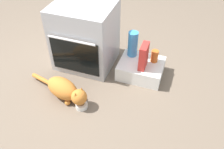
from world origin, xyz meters
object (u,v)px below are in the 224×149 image
object	(u,v)px
cat	(65,90)
water_bottle	(133,44)
pantry_cabinet	(141,69)
cereal_box	(144,56)
oven	(85,36)
sauce_jar	(155,56)
food_bowl	(82,105)

from	to	relation	value
cat	water_bottle	xyz separation A→B (m)	(0.50, 0.72, 0.20)
pantry_cabinet	cat	distance (m)	0.89
cereal_box	oven	bearing A→B (deg)	173.12
sauce_jar	cereal_box	size ratio (longest dim) A/B	0.50
food_bowl	cereal_box	world-z (taller)	cereal_box
oven	cereal_box	world-z (taller)	oven
food_bowl	sauce_jar	world-z (taller)	sauce_jar
food_bowl	sauce_jar	xyz separation A→B (m)	(0.56, 0.75, 0.21)
oven	water_bottle	world-z (taller)	oven
sauce_jar	cereal_box	world-z (taller)	cereal_box
sauce_jar	water_bottle	bearing A→B (deg)	172.90
pantry_cabinet	cereal_box	size ratio (longest dim) A/B	1.75
pantry_cabinet	food_bowl	world-z (taller)	pantry_cabinet
food_bowl	cat	size ratio (longest dim) A/B	0.16
pantry_cabinet	food_bowl	size ratio (longest dim) A/B	4.05
cat	cereal_box	distance (m)	0.89
cat	cereal_box	xyz separation A→B (m)	(0.66, 0.55, 0.19)
sauce_jar	food_bowl	bearing A→B (deg)	-126.63
pantry_cabinet	food_bowl	distance (m)	0.81
oven	cat	bearing A→B (deg)	-86.15
cereal_box	cat	bearing A→B (deg)	-140.30
oven	pantry_cabinet	distance (m)	0.74
cat	cereal_box	size ratio (longest dim) A/B	2.71
pantry_cabinet	water_bottle	size ratio (longest dim) A/B	1.64
oven	pantry_cabinet	world-z (taller)	oven
cat	sauce_jar	size ratio (longest dim) A/B	5.43
water_bottle	cereal_box	size ratio (longest dim) A/B	1.07
cereal_box	water_bottle	bearing A→B (deg)	134.35
oven	sauce_jar	xyz separation A→B (m)	(0.80, 0.05, -0.13)
oven	water_bottle	distance (m)	0.55
oven	water_bottle	xyz separation A→B (m)	(0.54, 0.08, -0.05)
oven	cereal_box	size ratio (longest dim) A/B	2.67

